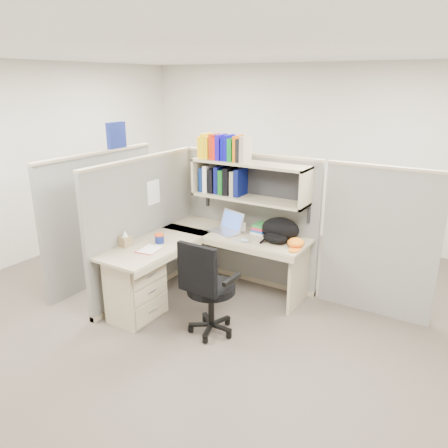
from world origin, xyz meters
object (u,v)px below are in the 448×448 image
Objects in this scene: desk at (163,274)px; backpack at (278,230)px; task_chair at (209,302)px; snack_canister at (159,238)px; laptop at (224,222)px.

desk is 1.35m from backpack.
desk is 1.72× the size of task_chair.
task_chair is (0.83, -0.28, -0.42)m from snack_canister.
snack_canister is at bearing 161.28° from task_chair.
laptop is at bearing 56.47° from snack_canister.
backpack is 4.16× the size of snack_canister.
desk is 16.69× the size of snack_canister.
desk is 0.94m from laptop.
laptop is at bearing 70.09° from desk.
desk is at bearing 168.05° from task_chair.
laptop is 0.79m from snack_canister.
laptop is 0.66m from backpack.
task_chair is (0.68, -0.14, -0.08)m from desk.
task_chair reaches higher than laptop.
task_chair is at bearing -93.61° from backpack.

